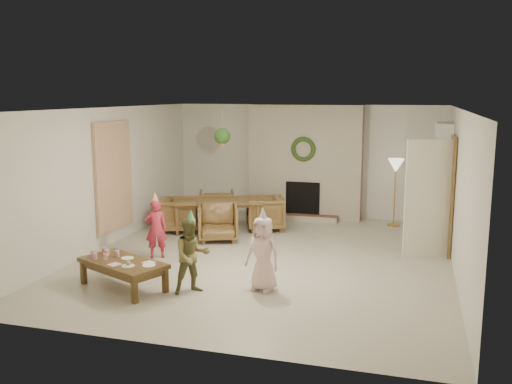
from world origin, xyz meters
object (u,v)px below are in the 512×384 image
(dining_chair_right, at_px, (265,213))
(child_plaid, at_px, (192,256))
(dining_chair_near, at_px, (218,223))
(dining_table, at_px, (217,215))
(dining_chair_far, at_px, (217,206))
(child_pink, at_px, (263,254))
(child_red, at_px, (156,229))
(coffee_table_top, at_px, (123,263))
(dining_chair_left, at_px, (179,214))

(dining_chair_right, height_order, child_plaid, child_plaid)
(dining_chair_near, xyz_separation_m, child_plaid, (0.60, -2.74, 0.19))
(dining_table, bearing_deg, dining_chair_far, 90.00)
(dining_chair_near, relative_size, child_pink, 0.71)
(dining_chair_far, bearing_deg, child_red, 67.83)
(child_pink, bearing_deg, coffee_table_top, -152.30)
(dining_table, xyz_separation_m, child_plaid, (0.88, -3.46, 0.22))
(dining_chair_left, height_order, child_pink, child_pink)
(child_red, height_order, child_pink, child_pink)
(dining_chair_near, xyz_separation_m, child_pink, (1.52, -2.36, 0.19))
(dining_chair_far, distance_m, child_plaid, 4.34)
(dining_chair_left, distance_m, coffee_table_top, 3.34)
(dining_chair_right, distance_m, child_pink, 3.55)
(dining_chair_near, height_order, child_plaid, child_plaid)
(dining_chair_near, relative_size, dining_chair_right, 1.00)
(dining_table, distance_m, dining_chair_far, 0.77)
(child_pink, bearing_deg, dining_chair_left, 145.59)
(child_red, xyz_separation_m, child_plaid, (1.22, -1.38, 0.03))
(child_red, distance_m, child_plaid, 1.85)
(child_red, relative_size, child_pink, 0.94)
(coffee_table_top, distance_m, child_plaid, 1.03)
(dining_chair_far, relative_size, coffee_table_top, 0.58)
(dining_table, height_order, child_pink, child_pink)
(dining_table, bearing_deg, child_plaid, -96.54)
(dining_chair_far, distance_m, dining_chair_right, 1.24)
(dining_chair_left, bearing_deg, child_red, 171.17)
(child_plaid, bearing_deg, child_red, 93.35)
(coffee_table_top, height_order, child_pink, child_pink)
(dining_chair_right, height_order, coffee_table_top, dining_chair_right)
(dining_chair_right, bearing_deg, coffee_table_top, -35.63)
(dining_chair_left, xyz_separation_m, child_pink, (2.52, -2.81, 0.19))
(dining_chair_far, relative_size, dining_chair_left, 1.00)
(dining_chair_far, relative_size, child_red, 0.75)
(dining_chair_near, bearing_deg, child_pink, -77.95)
(dining_chair_right, xyz_separation_m, child_plaid, (-0.03, -3.80, 0.19))
(dining_table, relative_size, child_plaid, 1.66)
(child_red, bearing_deg, dining_chair_far, -118.66)
(coffee_table_top, height_order, child_red, child_red)
(dining_table, relative_size, dining_chair_far, 2.34)
(dining_chair_near, xyz_separation_m, child_red, (-0.62, -1.35, 0.16))
(dining_chair_left, bearing_deg, child_plaid, -174.09)
(dining_chair_right, xyz_separation_m, child_pink, (0.89, -3.43, 0.19))
(dining_chair_right, relative_size, child_plaid, 0.71)
(dining_chair_left, bearing_deg, dining_chair_near, -135.00)
(dining_chair_near, height_order, child_red, child_red)
(dining_chair_far, bearing_deg, dining_chair_left, 45.00)
(dining_chair_near, distance_m, child_pink, 2.82)
(dining_chair_left, bearing_deg, coffee_table_top, 169.40)
(coffee_table_top, xyz_separation_m, child_plaid, (1.01, 0.11, 0.16))
(dining_chair_left, distance_m, dining_chair_right, 1.74)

